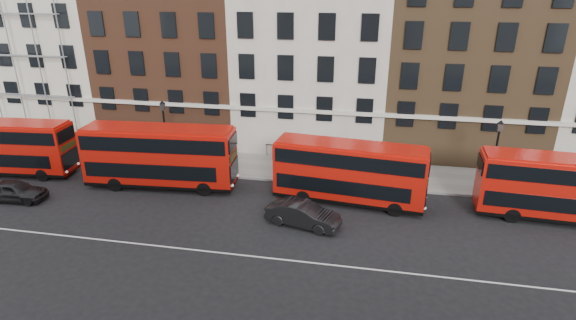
% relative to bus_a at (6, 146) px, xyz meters
% --- Properties ---
extents(ground, '(120.00, 120.00, 0.00)m').
position_rel_bus_a_xyz_m(ground, '(22.04, -5.53, -2.27)').
color(ground, black).
rests_on(ground, ground).
extents(pavement, '(80.00, 5.00, 0.15)m').
position_rel_bus_a_xyz_m(pavement, '(22.04, 4.97, -2.20)').
color(pavement, gray).
rests_on(pavement, ground).
extents(kerb, '(80.00, 0.30, 0.16)m').
position_rel_bus_a_xyz_m(kerb, '(22.04, 2.47, -2.19)').
color(kerb, gray).
rests_on(kerb, ground).
extents(road_centre_line, '(70.00, 0.12, 0.01)m').
position_rel_bus_a_xyz_m(road_centre_line, '(22.04, -7.53, -2.27)').
color(road_centre_line, white).
rests_on(road_centre_line, ground).
extents(building_terrace, '(64.00, 11.95, 22.00)m').
position_rel_bus_a_xyz_m(building_terrace, '(21.73, 12.35, 7.96)').
color(building_terrace, beige).
rests_on(building_terrace, ground).
extents(bus_a, '(10.26, 3.25, 4.24)m').
position_rel_bus_a_xyz_m(bus_a, '(0.00, 0.00, 0.00)').
color(bus_a, '#BC1209').
rests_on(bus_a, ground).
extents(bus_b, '(10.97, 3.34, 4.54)m').
position_rel_bus_a_xyz_m(bus_b, '(12.63, 0.00, 0.16)').
color(bus_b, '#BC1209').
rests_on(bus_b, ground).
extents(bus_c, '(10.24, 3.51, 4.22)m').
position_rel_bus_a_xyz_m(bus_c, '(26.15, 0.01, -0.01)').
color(bus_c, '#BC1209').
rests_on(bus_c, ground).
extents(bus_d, '(10.13, 3.03, 4.20)m').
position_rel_bus_a_xyz_m(bus_d, '(39.32, 0.00, -0.02)').
color(bus_d, '#BC1209').
rests_on(bus_d, ground).
extents(car_rear, '(4.35, 2.03, 1.44)m').
position_rel_bus_a_xyz_m(car_rear, '(3.71, -3.97, -1.55)').
color(car_rear, black).
rests_on(car_rear, ground).
extents(car_front, '(4.83, 2.61, 1.51)m').
position_rel_bus_a_xyz_m(car_front, '(23.66, -3.66, -1.52)').
color(car_front, black).
rests_on(car_front, ground).
extents(lamp_post_left, '(0.44, 0.44, 5.33)m').
position_rel_bus_a_xyz_m(lamp_post_left, '(11.41, 3.71, 0.80)').
color(lamp_post_left, black).
rests_on(lamp_post_left, pavement).
extents(lamp_post_right, '(0.44, 0.44, 5.33)m').
position_rel_bus_a_xyz_m(lamp_post_right, '(35.89, 3.05, 0.80)').
color(lamp_post_right, black).
rests_on(lamp_post_right, pavement).
extents(iron_railings, '(6.60, 0.06, 1.00)m').
position_rel_bus_a_xyz_m(iron_railings, '(22.04, 7.17, -1.62)').
color(iron_railings, black).
rests_on(iron_railings, pavement).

